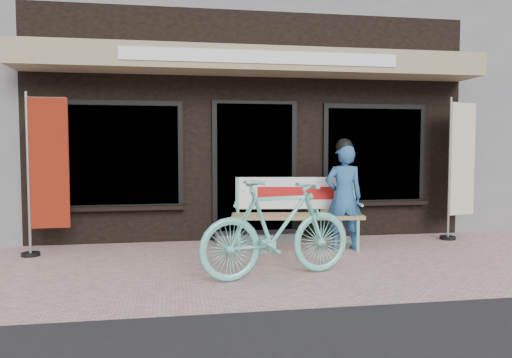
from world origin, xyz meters
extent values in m
plane|color=#C89C99|center=(0.00, 0.00, 0.00)|extent=(70.00, 70.00, 0.00)
cube|color=black|center=(0.00, 5.00, 1.80)|extent=(7.00, 6.00, 3.60)
cube|color=tan|center=(0.00, 1.65, 2.75)|extent=(7.00, 0.80, 0.35)
cube|color=white|center=(0.00, 1.24, 2.75)|extent=(4.00, 0.02, 0.18)
cube|color=black|center=(0.00, 1.98, 1.10)|extent=(1.20, 0.06, 2.10)
cube|color=black|center=(0.00, 1.97, 1.10)|extent=(1.35, 0.04, 2.20)
cube|color=black|center=(-2.00, 1.98, 1.35)|extent=(1.60, 0.06, 1.50)
cube|color=black|center=(2.00, 1.98, 1.35)|extent=(1.60, 0.06, 1.50)
cube|color=black|center=(-2.00, 1.97, 1.35)|extent=(1.75, 0.04, 1.65)
cube|color=black|center=(2.00, 1.97, 1.35)|extent=(1.75, 0.04, 1.65)
cube|color=black|center=(-2.00, 1.92, 0.55)|extent=(1.80, 0.18, 0.06)
cube|color=black|center=(2.00, 1.92, 0.55)|extent=(1.80, 0.18, 0.06)
cube|color=#59595B|center=(0.00, 1.75, 0.07)|extent=(1.30, 0.45, 0.15)
cylinder|color=#69CDBA|center=(-0.38, 1.08, 0.22)|extent=(0.05, 0.05, 0.44)
cylinder|color=#69CDBA|center=(-0.32, 1.49, 0.22)|extent=(0.05, 0.05, 0.44)
cylinder|color=#69CDBA|center=(1.29, 0.83, 0.22)|extent=(0.05, 0.05, 0.44)
cylinder|color=#69CDBA|center=(1.35, 1.24, 0.22)|extent=(0.05, 0.05, 0.44)
cube|color=#978253|center=(0.49, 1.16, 0.47)|extent=(1.94, 0.75, 0.05)
cylinder|color=#69CDBA|center=(-0.34, 1.50, 0.74)|extent=(0.05, 0.05, 0.58)
cylinder|color=#69CDBA|center=(1.37, 1.24, 0.74)|extent=(0.05, 0.05, 0.58)
cube|color=white|center=(0.52, 1.39, 0.79)|extent=(1.78, 0.31, 0.47)
cube|color=#B21414|center=(0.52, 1.36, 0.79)|extent=(1.13, 0.18, 0.19)
cylinder|color=#69CDBA|center=(-0.40, 1.29, 0.65)|extent=(0.11, 0.46, 0.04)
cylinder|color=#69CDBA|center=(1.37, 1.03, 0.65)|extent=(0.11, 0.46, 0.04)
imported|color=#29578F|center=(1.14, 1.01, 0.75)|extent=(0.57, 0.39, 1.50)
sphere|color=black|center=(1.14, 1.01, 1.48)|extent=(0.25, 0.25, 0.24)
imported|color=#69CDBA|center=(-0.13, -0.35, 0.56)|extent=(1.92, 0.93, 1.11)
cylinder|color=gray|center=(-3.20, 1.27, 1.11)|extent=(0.04, 0.04, 2.21)
cylinder|color=gray|center=(-2.94, 1.27, 2.13)|extent=(0.50, 0.03, 0.02)
cube|color=maroon|center=(-2.92, 1.27, 1.26)|extent=(0.50, 0.03, 1.76)
cylinder|color=black|center=(-3.20, 1.27, 0.03)|extent=(0.24, 0.24, 0.05)
cylinder|color=gray|center=(3.04, 1.45, 1.13)|extent=(0.05, 0.05, 2.25)
cylinder|color=gray|center=(3.28, 1.52, 2.17)|extent=(0.50, 0.16, 0.02)
cube|color=beige|center=(3.30, 1.53, 1.28)|extent=(0.50, 0.17, 1.79)
cylinder|color=black|center=(3.04, 1.45, 0.03)|extent=(0.30, 0.30, 0.05)
cube|color=black|center=(1.28, 1.98, 0.47)|extent=(0.48, 0.15, 0.94)
cube|color=beige|center=(1.27, 1.93, 0.57)|extent=(0.40, 0.08, 0.57)
camera|label=1|loc=(-1.29, -5.81, 1.48)|focal=35.00mm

